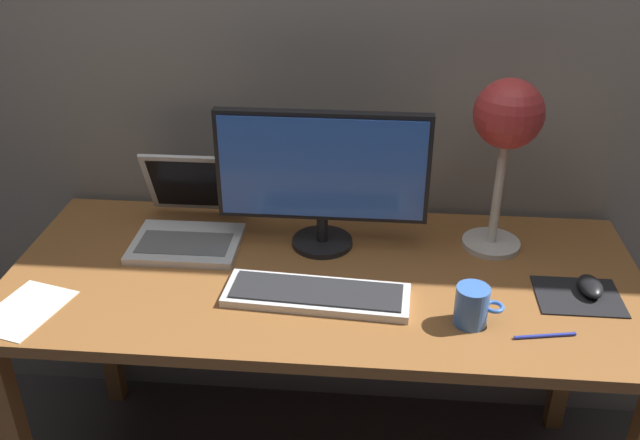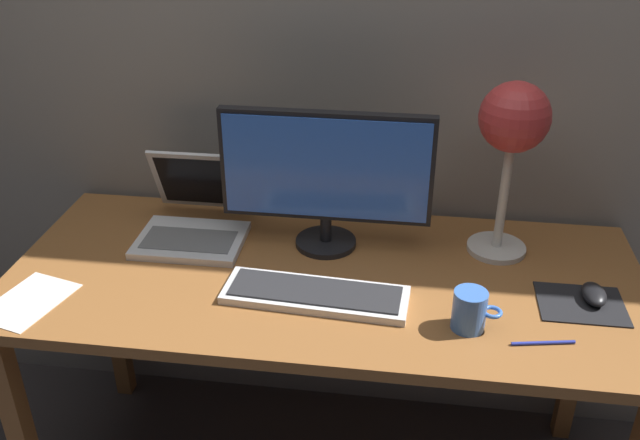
{
  "view_description": "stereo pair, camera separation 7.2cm",
  "coord_description": "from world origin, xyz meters",
  "px_view_note": "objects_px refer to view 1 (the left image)",
  "views": [
    {
      "loc": [
        0.12,
        -1.46,
        1.69
      ],
      "look_at": [
        -0.0,
        -0.05,
        0.92
      ],
      "focal_mm": 38.78,
      "sensor_mm": 36.0,
      "label": 1
    },
    {
      "loc": [
        0.19,
        -1.45,
        1.69
      ],
      "look_at": [
        -0.0,
        -0.05,
        0.92
      ],
      "focal_mm": 38.78,
      "sensor_mm": 36.0,
      "label": 2
    }
  ],
  "objects_px": {
    "coffee_mug": "(472,306)",
    "keyboard_main": "(317,295)",
    "desk_lamp": "(507,125)",
    "mouse": "(590,286)",
    "pen": "(545,336)",
    "monitor": "(322,173)",
    "laptop": "(191,214)"
  },
  "relations": [
    {
      "from": "desk_lamp",
      "to": "laptop",
      "type": "bearing_deg",
      "value": -179.53
    },
    {
      "from": "monitor",
      "to": "mouse",
      "type": "bearing_deg",
      "value": -14.66
    },
    {
      "from": "coffee_mug",
      "to": "keyboard_main",
      "type": "bearing_deg",
      "value": 169.81
    },
    {
      "from": "monitor",
      "to": "coffee_mug",
      "type": "xyz_separation_m",
      "value": [
        0.36,
        -0.32,
        -0.17
      ]
    },
    {
      "from": "coffee_mug",
      "to": "monitor",
      "type": "bearing_deg",
      "value": 138.87
    },
    {
      "from": "monitor",
      "to": "laptop",
      "type": "distance_m",
      "value": 0.39
    },
    {
      "from": "monitor",
      "to": "pen",
      "type": "distance_m",
      "value": 0.67
    },
    {
      "from": "monitor",
      "to": "keyboard_main",
      "type": "relative_size",
      "value": 1.22
    },
    {
      "from": "desk_lamp",
      "to": "pen",
      "type": "xyz_separation_m",
      "value": [
        0.07,
        -0.39,
        -0.34
      ]
    },
    {
      "from": "monitor",
      "to": "coffee_mug",
      "type": "bearing_deg",
      "value": -41.13
    },
    {
      "from": "desk_lamp",
      "to": "keyboard_main",
      "type": "bearing_deg",
      "value": -147.19
    },
    {
      "from": "laptop",
      "to": "monitor",
      "type": "bearing_deg",
      "value": -4.24
    },
    {
      "from": "pen",
      "to": "mouse",
      "type": "bearing_deg",
      "value": 52.55
    },
    {
      "from": "coffee_mug",
      "to": "pen",
      "type": "relative_size",
      "value": 0.79
    },
    {
      "from": "mouse",
      "to": "coffee_mug",
      "type": "relative_size",
      "value": 0.87
    },
    {
      "from": "desk_lamp",
      "to": "pen",
      "type": "height_order",
      "value": "desk_lamp"
    },
    {
      "from": "monitor",
      "to": "laptop",
      "type": "xyz_separation_m",
      "value": [
        -0.36,
        0.03,
        -0.15
      ]
    },
    {
      "from": "mouse",
      "to": "coffee_mug",
      "type": "distance_m",
      "value": 0.33
    },
    {
      "from": "monitor",
      "to": "desk_lamp",
      "type": "distance_m",
      "value": 0.47
    },
    {
      "from": "monitor",
      "to": "mouse",
      "type": "xyz_separation_m",
      "value": [
        0.66,
        -0.17,
        -0.19
      ]
    },
    {
      "from": "desk_lamp",
      "to": "mouse",
      "type": "bearing_deg",
      "value": -44.87
    },
    {
      "from": "mouse",
      "to": "pen",
      "type": "relative_size",
      "value": 0.69
    },
    {
      "from": "keyboard_main",
      "to": "mouse",
      "type": "bearing_deg",
      "value": 7.04
    },
    {
      "from": "monitor",
      "to": "coffee_mug",
      "type": "distance_m",
      "value": 0.51
    },
    {
      "from": "laptop",
      "to": "coffee_mug",
      "type": "xyz_separation_m",
      "value": [
        0.73,
        -0.34,
        -0.01
      ]
    },
    {
      "from": "laptop",
      "to": "keyboard_main",
      "type": "bearing_deg",
      "value": -37.04
    },
    {
      "from": "monitor",
      "to": "desk_lamp",
      "type": "xyz_separation_m",
      "value": [
        0.45,
        0.03,
        0.13
      ]
    },
    {
      "from": "mouse",
      "to": "monitor",
      "type": "bearing_deg",
      "value": 165.34
    },
    {
      "from": "mouse",
      "to": "pen",
      "type": "xyz_separation_m",
      "value": [
        -0.14,
        -0.18,
        -0.02
      ]
    },
    {
      "from": "monitor",
      "to": "laptop",
      "type": "relative_size",
      "value": 1.79
    },
    {
      "from": "desk_lamp",
      "to": "pen",
      "type": "distance_m",
      "value": 0.52
    },
    {
      "from": "pen",
      "to": "keyboard_main",
      "type": "bearing_deg",
      "value": 168.81
    }
  ]
}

